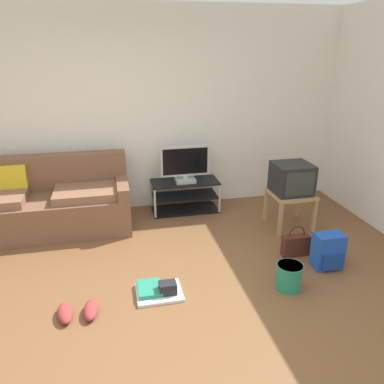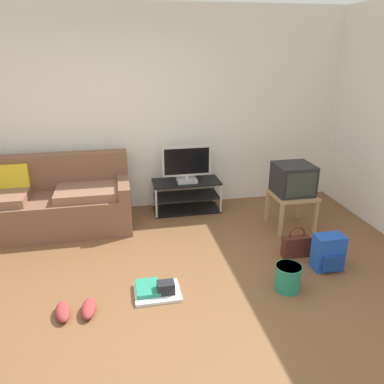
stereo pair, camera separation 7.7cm
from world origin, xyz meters
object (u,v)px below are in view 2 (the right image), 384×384
(flat_tv, at_px, (187,164))
(backpack, at_px, (328,253))
(crt_tv, at_px, (293,179))
(sneakers_pair, at_px, (76,310))
(side_table, at_px, (292,199))
(tv_stand, at_px, (186,196))
(floor_tray, at_px, (157,290))
(cleaning_bucket, at_px, (288,277))
(handbag, at_px, (296,246))
(couch, at_px, (45,203))

(flat_tv, distance_m, backpack, 2.16)
(crt_tv, relative_size, sneakers_pair, 1.21)
(flat_tv, xyz_separation_m, side_table, (1.21, -0.75, -0.30))
(tv_stand, distance_m, side_table, 1.44)
(crt_tv, bearing_deg, side_table, -90.00)
(floor_tray, bearing_deg, side_table, 30.61)
(cleaning_bucket, xyz_separation_m, sneakers_pair, (-1.95, 0.02, -0.09))
(side_table, height_order, cleaning_bucket, side_table)
(tv_stand, bearing_deg, handbag, -57.34)
(crt_tv, distance_m, backpack, 1.11)
(tv_stand, xyz_separation_m, cleaning_bucket, (0.60, -2.04, -0.08))
(couch, bearing_deg, handbag, -24.35)
(cleaning_bucket, relative_size, floor_tray, 0.60)
(tv_stand, xyz_separation_m, side_table, (1.21, -0.78, 0.16))
(handbag, bearing_deg, backpack, -54.19)
(couch, distance_m, backpack, 3.39)
(sneakers_pair, bearing_deg, crt_tv, 26.21)
(couch, distance_m, sneakers_pair, 1.90)
(backpack, relative_size, floor_tray, 0.89)
(couch, bearing_deg, cleaning_bucket, -36.76)
(side_table, bearing_deg, crt_tv, 90.00)
(couch, xyz_separation_m, handbag, (2.79, -1.26, -0.21))
(couch, xyz_separation_m, sneakers_pair, (0.49, -1.81, -0.30))
(backpack, bearing_deg, couch, 160.56)
(couch, distance_m, cleaning_bucket, 3.06)
(cleaning_bucket, bearing_deg, sneakers_pair, 179.43)
(handbag, bearing_deg, crt_tv, 70.36)
(couch, relative_size, side_table, 4.09)
(flat_tv, distance_m, handbag, 1.83)
(flat_tv, bearing_deg, floor_tray, -108.96)
(tv_stand, height_order, backpack, tv_stand)
(flat_tv, distance_m, side_table, 1.45)
(tv_stand, bearing_deg, crt_tv, -32.25)
(side_table, xyz_separation_m, sneakers_pair, (-2.56, -1.24, -0.34))
(backpack, bearing_deg, tv_stand, 131.19)
(tv_stand, bearing_deg, cleaning_bucket, -73.65)
(side_table, distance_m, sneakers_pair, 2.87)
(couch, height_order, crt_tv, couch)
(flat_tv, xyz_separation_m, backpack, (1.16, -1.75, -0.50))
(couch, xyz_separation_m, side_table, (3.05, -0.56, 0.04))
(cleaning_bucket, bearing_deg, tv_stand, 106.35)
(handbag, bearing_deg, sneakers_pair, -166.78)
(cleaning_bucket, height_order, sneakers_pair, cleaning_bucket)
(tv_stand, distance_m, crt_tv, 1.49)
(crt_tv, relative_size, backpack, 1.19)
(crt_tv, bearing_deg, backpack, -92.45)
(sneakers_pair, bearing_deg, floor_tray, 12.23)
(couch, relative_size, handbag, 5.82)
(flat_tv, distance_m, floor_tray, 2.05)
(cleaning_bucket, bearing_deg, side_table, 64.35)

